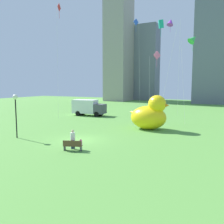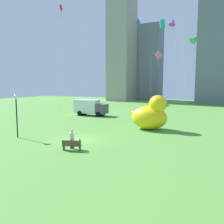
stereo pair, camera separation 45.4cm
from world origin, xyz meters
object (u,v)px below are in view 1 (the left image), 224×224
person_adult (73,138)px  kite_blue (136,28)px  person_child (81,144)px  kite_green (193,39)px  box_truck (88,108)px  kite_purple (170,22)px  kite_red (59,15)px  park_bench (73,145)px  kite_teal (161,25)px  kite_pink (156,58)px  lamppost (15,104)px  giant_inflatable_duck (150,115)px

person_adult → kite_blue: size_ratio=0.10×
person_child → kite_green: (6.00, 19.47, 11.47)m
box_truck → kite_purple: (13.07, 5.49, 14.59)m
kite_red → park_bench: bearing=-48.4°
kite_teal → kite_purple: bearing=95.2°
park_bench → kite_pink: size_ratio=0.16×
person_adult → box_truck: box_truck is taller
kite_red → kite_teal: (16.29, 1.74, -2.98)m
kite_blue → kite_teal: (6.89, -8.32, -2.02)m
kite_purple → kite_green: bearing=-49.7°
kite_purple → kite_pink: (-0.09, -7.38, -6.64)m
person_adult → kite_pink: 19.65m
lamppost → kite_blue: (3.85, 24.18, 12.15)m
kite_pink → kite_green: 5.71m
person_adult → kite_green: kite_green is taller
person_adult → lamppost: lamppost is taller
person_adult → kite_green: bearing=70.9°
person_adult → box_truck: 22.34m
lamppost → kite_red: kite_red is taller
box_truck → kite_blue: bearing=38.4°
park_bench → kite_purple: bearing=86.0°
lamppost → kite_blue: kite_blue is taller
kite_blue → kite_pink: (6.05, -7.39, -6.37)m
giant_inflatable_duck → kite_purple: bearing=94.2°
lamppost → kite_pink: bearing=59.5°
giant_inflatable_duck → box_truck: bearing=151.2°
kite_pink → person_adult: bearing=-96.7°
giant_inflatable_duck → kite_teal: (-0.21, 4.90, 11.92)m
kite_pink → kite_blue: bearing=129.3°
giant_inflatable_duck → kite_purple: kite_purple is taller
person_child → kite_teal: (2.14, 16.58, 13.23)m
kite_blue → kite_red: (-9.40, -10.06, 0.96)m
park_bench → kite_teal: (2.55, 17.20, 13.28)m
kite_blue → kite_pink: bearing=-50.7°
person_child → kite_purple: size_ratio=0.06×
lamppost → kite_green: kite_green is taller
person_adult → kite_green: size_ratio=0.13×
lamppost → kite_pink: 20.33m
kite_blue → kite_teal: bearing=-50.4°
person_child → box_truck: bearing=121.1°
kite_red → box_truck: bearing=61.5°
lamppost → box_truck: size_ratio=0.74×
person_adult → box_truck: (-10.91, 19.49, 0.52)m
kite_pink → kite_green: kite_green is taller
park_bench → kite_green: bearing=72.3°
person_adult → kite_purple: size_ratio=0.10×
park_bench → lamppost: bearing=170.7°
person_adult → kite_pink: bearing=83.3°
kite_green → person_child: bearing=-107.1°
person_adult → kite_purple: (2.16, 24.99, 15.11)m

